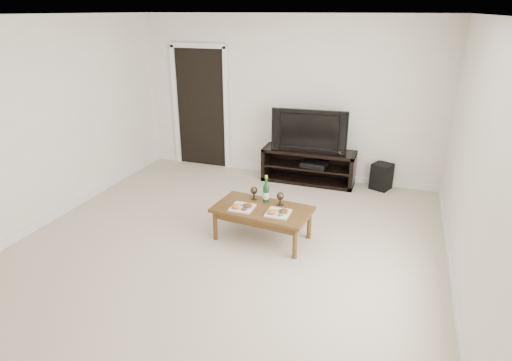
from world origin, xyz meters
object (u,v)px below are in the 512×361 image
object	(u,v)px
subwoofer	(382,176)
coffee_table	(262,223)
media_console	(308,166)
television	(310,129)

from	to	relation	value
subwoofer	coffee_table	xyz separation A→B (m)	(-1.27, -2.13, 0.00)
media_console	coffee_table	size ratio (longest dim) A/B	1.28
media_console	subwoofer	size ratio (longest dim) A/B	3.59
subwoofer	television	bearing A→B (deg)	-152.95
media_console	television	distance (m)	0.62
television	subwoofer	world-z (taller)	television
media_console	television	size ratio (longest dim) A/B	1.26
television	subwoofer	bearing A→B (deg)	0.25
television	media_console	bearing A→B (deg)	0.00
coffee_table	subwoofer	bearing A→B (deg)	59.17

